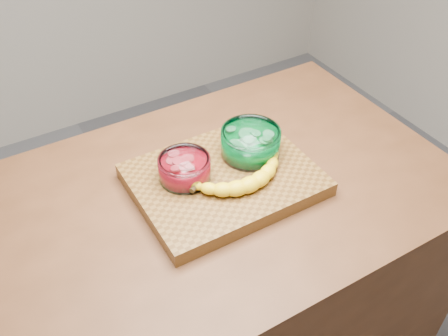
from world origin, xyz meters
TOP-DOWN VIEW (x-y plane):
  - counter at (0.00, 0.00)m, footprint 1.20×0.80m
  - cutting_board at (0.00, 0.00)m, footprint 0.45×0.35m
  - bowl_red at (-0.09, 0.04)m, footprint 0.13×0.13m
  - bowl_green at (0.10, 0.04)m, footprint 0.16×0.16m
  - banana at (0.02, -0.05)m, footprint 0.29×0.13m

SIDE VIEW (x-z plane):
  - counter at x=0.00m, z-range 0.00..0.90m
  - cutting_board at x=0.00m, z-range 0.90..0.94m
  - banana at x=0.02m, z-range 0.94..0.98m
  - bowl_red at x=-0.09m, z-range 0.94..1.00m
  - bowl_green at x=0.10m, z-range 0.94..1.01m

